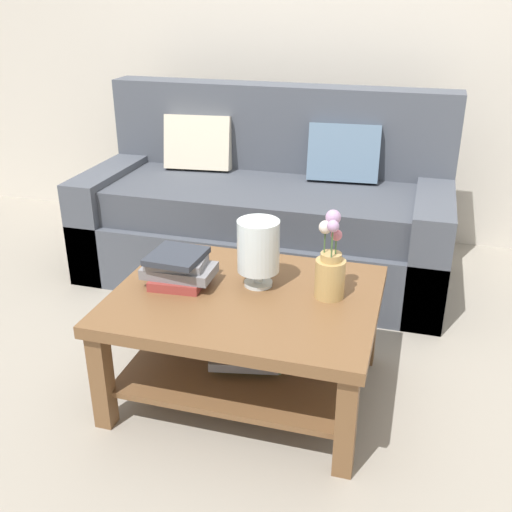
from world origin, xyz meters
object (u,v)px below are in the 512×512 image
Objects in this scene: couch at (266,213)px; book_stack_main at (178,269)px; glass_hurricane_vase at (258,248)px; flower_pitcher at (330,268)px; coffee_table at (246,323)px.

couch is 1.19m from book_stack_main.
couch is 1.16m from glass_hurricane_vase.
flower_pitcher is at bearing -63.53° from couch.
couch is 1.21m from coffee_table.
glass_hurricane_vase is 0.30m from flower_pitcher.
glass_hurricane_vase reaches higher than coffee_table.
book_stack_main is (-0.06, -1.17, 0.17)m from couch.
coffee_table is at bearing -167.48° from flower_pitcher.
couch is at bearing 116.47° from flower_pitcher.
flower_pitcher is (0.61, 0.06, 0.06)m from book_stack_main.
couch is at bearing 87.26° from book_stack_main.
glass_hurricane_vase is at bearing 176.30° from flower_pitcher.
book_stack_main is at bearing -92.74° from couch.
flower_pitcher is at bearing 5.61° from book_stack_main.
flower_pitcher is (0.32, 0.07, 0.26)m from coffee_table.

